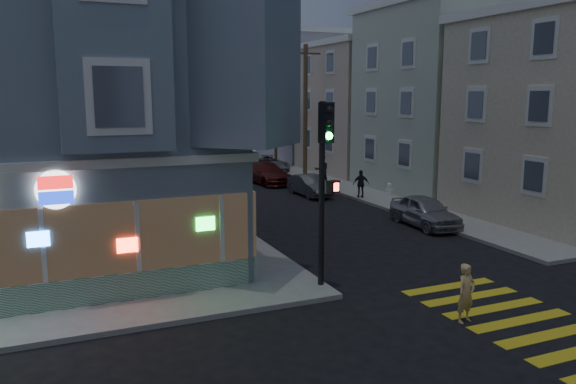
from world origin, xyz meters
TOP-DOWN VIEW (x-y plane):
  - ground at (0.00, 0.00)m, footprint 120.00×120.00m
  - sidewalk_ne at (23.00, 23.00)m, footprint 24.00×42.00m
  - row_house_b at (19.50, 16.00)m, footprint 12.00×8.60m
  - row_house_c at (19.50, 25.00)m, footprint 12.00×8.60m
  - row_house_d at (19.50, 34.00)m, footprint 12.00×8.60m
  - utility_pole at (12.00, 24.00)m, footprint 2.20×0.30m
  - street_tree_near at (12.20, 30.00)m, footprint 3.00×3.00m
  - street_tree_far at (12.20, 38.00)m, footprint 3.00×3.00m
  - running_child at (5.13, -0.67)m, footprint 0.62×0.46m
  - pedestrian_a at (11.30, 19.98)m, footprint 1.10×0.97m
  - pedestrian_b at (11.30, 15.11)m, footprint 0.97×0.63m
  - parked_car_a at (10.70, 8.52)m, footprint 1.87×4.13m
  - parked_car_b at (9.26, 17.46)m, footprint 1.34×3.69m
  - parked_car_c at (8.60, 22.66)m, footprint 2.35×4.88m
  - parked_car_d at (10.70, 27.86)m, footprint 2.30×4.64m
  - traffic_signal at (2.82, 2.88)m, footprint 0.69×0.61m
  - fire_hydrant at (13.00, 14.87)m, footprint 0.44×0.25m

SIDE VIEW (x-z plane):
  - ground at x=0.00m, z-range 0.00..0.00m
  - sidewalk_ne at x=23.00m, z-range 0.00..0.15m
  - fire_hydrant at x=13.00m, z-range 0.17..0.93m
  - parked_car_b at x=9.26m, z-range 0.00..1.21m
  - parked_car_d at x=10.70m, z-range 0.00..1.26m
  - parked_car_c at x=8.60m, z-range 0.00..1.37m
  - parked_car_a at x=10.70m, z-range 0.00..1.38m
  - running_child at x=5.13m, z-range 0.00..1.55m
  - pedestrian_b at x=11.30m, z-range 0.15..1.68m
  - pedestrian_a at x=11.30m, z-range 0.15..2.05m
  - traffic_signal at x=2.82m, z-range 1.11..6.58m
  - street_tree_near at x=12.20m, z-range 1.29..6.59m
  - street_tree_far at x=12.20m, z-range 1.29..6.59m
  - row_house_c at x=19.50m, z-range 0.15..9.15m
  - utility_pole at x=12.00m, z-range 0.30..9.30m
  - row_house_b at x=19.50m, z-range 0.15..10.65m
  - row_house_d at x=19.50m, z-range 0.15..10.65m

